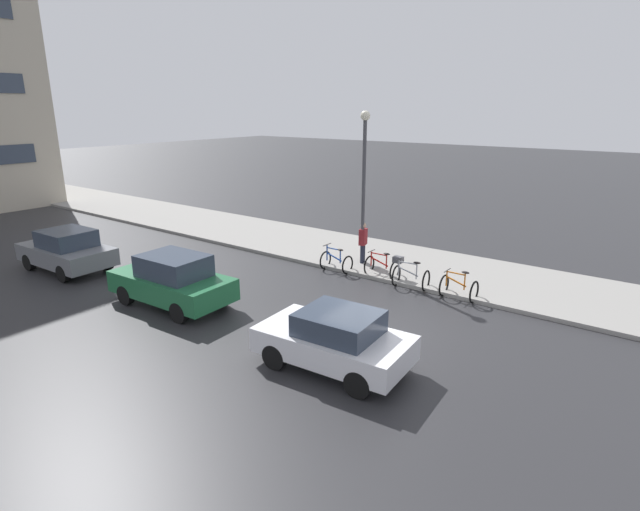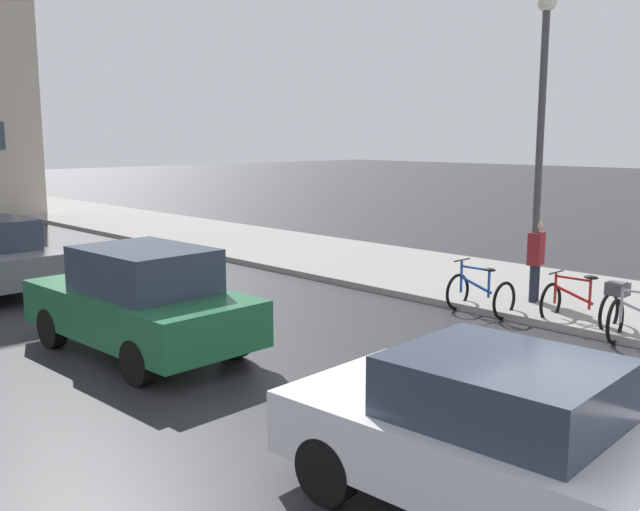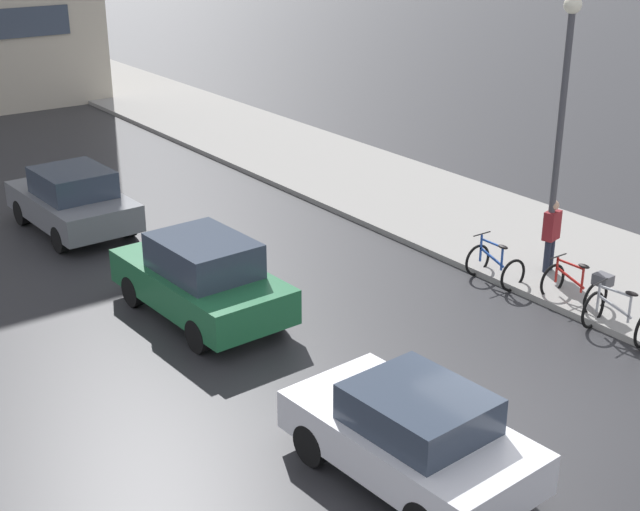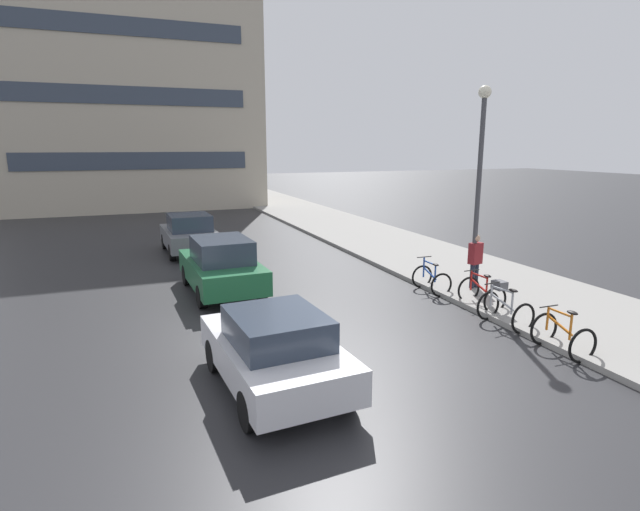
{
  "view_description": "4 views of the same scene",
  "coord_description": "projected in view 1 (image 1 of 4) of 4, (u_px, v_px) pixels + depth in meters",
  "views": [
    {
      "loc": [
        -11.44,
        -6.39,
        6.13
      ],
      "look_at": [
        1.3,
        3.05,
        1.37
      ],
      "focal_mm": 28.0,
      "sensor_mm": 36.0,
      "label": 1
    },
    {
      "loc": [
        -7.66,
        -3.45,
        3.34
      ],
      "look_at": [
        -0.71,
        3.84,
        1.66
      ],
      "focal_mm": 40.0,
      "sensor_mm": 36.0,
      "label": 2
    },
    {
      "loc": [
        -9.77,
        -8.05,
        7.74
      ],
      "look_at": [
        -0.72,
        4.39,
        1.55
      ],
      "focal_mm": 50.0,
      "sensor_mm": 36.0,
      "label": 3
    },
    {
      "loc": [
        -4.75,
        -8.29,
        4.33
      ],
      "look_at": [
        0.51,
        5.22,
        1.14
      ],
      "focal_mm": 28.0,
      "sensor_mm": 36.0,
      "label": 4
    }
  ],
  "objects": [
    {
      "name": "ground_plane",
      "position": [
        379.0,
        330.0,
        14.2
      ],
      "size": [
        140.0,
        140.0,
        0.0
      ],
      "primitive_type": "plane",
      "color": "#28282B"
    },
    {
      "name": "bicycle_third",
      "position": [
        385.0,
        265.0,
        18.39
      ],
      "size": [
        0.75,
        1.4,
        0.98
      ],
      "color": "black",
      "rests_on": "ground"
    },
    {
      "name": "bicycle_second",
      "position": [
        411.0,
        277.0,
        17.36
      ],
      "size": [
        0.87,
        1.23,
        1.01
      ],
      "color": "black",
      "rests_on": "ground"
    },
    {
      "name": "bicycle_farthest",
      "position": [
        336.0,
        261.0,
        19.17
      ],
      "size": [
        0.73,
        1.11,
        1.01
      ],
      "color": "black",
      "rests_on": "ground"
    },
    {
      "name": "car_grey",
      "position": [
        67.0,
        250.0,
        19.21
      ],
      "size": [
        2.08,
        4.01,
        1.61
      ],
      "color": "slate",
      "rests_on": "ground"
    },
    {
      "name": "bicycle_nearest",
      "position": [
        459.0,
        288.0,
        16.38
      ],
      "size": [
        0.76,
        1.11,
        1.01
      ],
      "color": "black",
      "rests_on": "ground"
    },
    {
      "name": "car_green",
      "position": [
        173.0,
        280.0,
        15.8
      ],
      "size": [
        2.05,
        4.17,
        1.68
      ],
      "color": "#1E6038",
      "rests_on": "ground"
    },
    {
      "name": "car_white",
      "position": [
        335.0,
        339.0,
        11.99
      ],
      "size": [
        2.12,
        3.81,
        1.47
      ],
      "color": "silver",
      "rests_on": "ground"
    },
    {
      "name": "pedestrian",
      "position": [
        363.0,
        242.0,
        19.69
      ],
      "size": [
        0.44,
        0.33,
        1.76
      ],
      "color": "#1E2333",
      "rests_on": "ground"
    },
    {
      "name": "sidewalk_kerb",
      "position": [
        263.0,
        235.0,
        24.51
      ],
      "size": [
        4.8,
        60.0,
        0.14
      ],
      "primitive_type": "cube",
      "color": "gray",
      "rests_on": "ground"
    },
    {
      "name": "streetlamp",
      "position": [
        364.0,
        173.0,
        18.86
      ],
      "size": [
        0.36,
        0.36,
        5.98
      ],
      "color": "#424247",
      "rests_on": "ground"
    }
  ]
}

